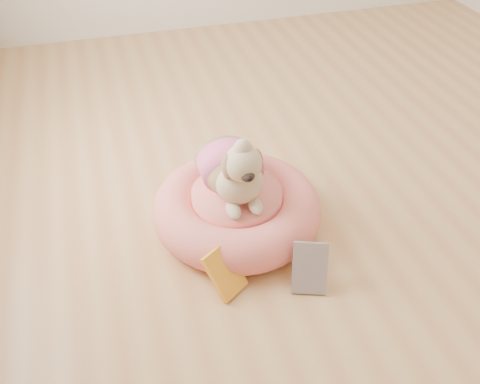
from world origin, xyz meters
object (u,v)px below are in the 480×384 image
object	(u,v)px
pet_bed	(237,209)
book_white	(310,268)
dog	(233,157)
book_yellow	(225,272)

from	to	relation	value
pet_bed	book_white	bearing A→B (deg)	-67.95
pet_bed	dog	xyz separation A→B (m)	(-0.01, 0.01, 0.27)
pet_bed	dog	size ratio (longest dim) A/B	1.59
dog	book_yellow	world-z (taller)	dog
pet_bed	book_yellow	distance (m)	0.38
dog	book_white	size ratio (longest dim) A/B	2.26
book_yellow	book_white	bearing A→B (deg)	-48.93
pet_bed	dog	distance (m)	0.27
book_white	pet_bed	bearing A→B (deg)	132.38
book_yellow	book_white	xyz separation A→B (m)	(0.32, -0.08, 0.01)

